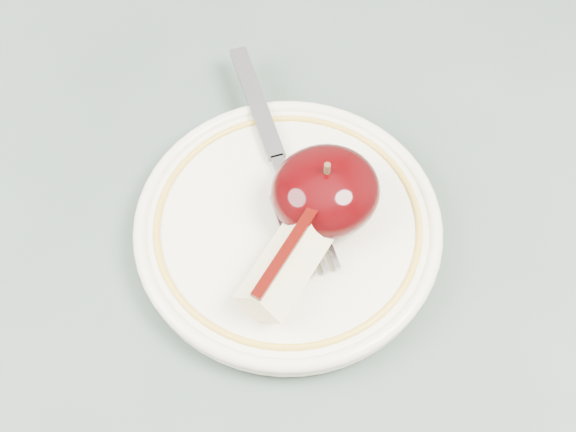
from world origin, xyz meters
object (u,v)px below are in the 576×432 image
object	(u,v)px
table	(237,391)
plate	(288,227)
fork	(278,159)
apple_half	(325,191)

from	to	relation	value
table	plate	size ratio (longest dim) A/B	4.60
table	fork	xyz separation A→B (m)	(0.07, 0.10, 0.11)
plate	apple_half	size ratio (longest dim) A/B	2.87
plate	fork	size ratio (longest dim) A/B	1.05
table	apple_half	world-z (taller)	apple_half
table	apple_half	bearing A→B (deg)	35.68
table	fork	size ratio (longest dim) A/B	4.82
apple_half	fork	xyz separation A→B (m)	(-0.02, 0.04, -0.02)
plate	apple_half	world-z (taller)	apple_half
apple_half	fork	bearing A→B (deg)	110.92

